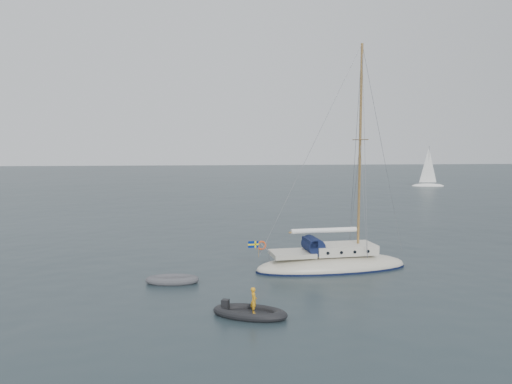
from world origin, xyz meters
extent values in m
plane|color=black|center=(0.00, 0.00, 0.00)|extent=(300.00, 300.00, 0.00)
ellipsoid|color=beige|center=(2.81, 0.26, 0.17)|extent=(9.99, 3.11, 1.66)
cube|color=beige|center=(3.58, 0.26, 1.31)|extent=(3.99, 2.11, 0.61)
cube|color=beige|center=(0.14, 0.26, 1.13)|extent=(2.66, 2.11, 0.28)
cylinder|color=#10183A|center=(1.53, 0.26, 1.61)|extent=(1.07, 1.83, 1.07)
cube|color=#10183A|center=(1.31, 0.26, 1.84)|extent=(0.50, 1.83, 0.44)
cylinder|color=olive|center=(4.58, 0.26, 7.66)|extent=(0.17, 0.17, 13.31)
cylinder|color=olive|center=(4.58, 0.26, 8.32)|extent=(0.06, 2.44, 0.06)
cylinder|color=olive|center=(2.25, 0.26, 2.50)|extent=(4.66, 0.11, 0.11)
cylinder|color=white|center=(2.25, 0.26, 2.55)|extent=(4.33, 0.31, 0.31)
cylinder|color=gray|center=(-1.63, 0.26, 1.61)|extent=(0.04, 2.44, 0.04)
torus|color=#DC4818|center=(-1.69, 0.93, 1.61)|extent=(0.60, 0.11, 0.60)
cylinder|color=olive|center=(-2.02, 0.26, 1.50)|extent=(0.03, 0.03, 1.00)
cube|color=navy|center=(-2.35, 0.26, 1.83)|extent=(0.67, 0.02, 0.42)
cube|color=yellow|center=(-2.35, 0.26, 1.83)|extent=(0.69, 0.03, 0.10)
cube|color=yellow|center=(-2.23, 0.26, 1.83)|extent=(0.10, 0.03, 0.44)
cylinder|color=black|center=(2.14, 1.33, 1.31)|extent=(0.20, 0.07, 0.20)
cylinder|color=black|center=(2.14, -0.80, 1.31)|extent=(0.20, 0.07, 0.20)
cylinder|color=black|center=(3.03, 1.33, 1.31)|extent=(0.20, 0.07, 0.20)
cylinder|color=black|center=(3.03, -0.80, 1.31)|extent=(0.20, 0.07, 0.20)
cylinder|color=black|center=(3.92, 1.33, 1.31)|extent=(0.20, 0.07, 0.20)
cylinder|color=black|center=(3.92, -0.80, 1.31)|extent=(0.20, 0.07, 0.20)
cylinder|color=black|center=(4.80, 1.33, 1.31)|extent=(0.20, 0.07, 0.20)
cylinder|color=black|center=(4.80, -0.80, 1.31)|extent=(0.20, 0.07, 0.20)
cube|color=#4E4E53|center=(-7.23, -1.96, 0.13)|extent=(1.89, 0.78, 0.11)
cube|color=black|center=(-3.22, -7.98, 0.13)|extent=(2.26, 0.94, 0.11)
cube|color=black|center=(-4.44, -7.98, 0.42)|extent=(0.33, 0.33, 0.56)
imported|color=orange|center=(-3.03, -7.98, 0.79)|extent=(0.46, 0.54, 1.25)
ellipsoid|color=white|center=(35.95, 58.39, 0.05)|extent=(5.98, 1.99, 1.00)
cylinder|color=gray|center=(35.95, 58.39, 3.99)|extent=(0.10, 0.10, 6.98)
cone|color=white|center=(35.90, 58.39, 3.99)|extent=(3.19, 3.19, 6.48)
camera|label=1|loc=(-5.19, -30.61, 8.14)|focal=35.00mm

